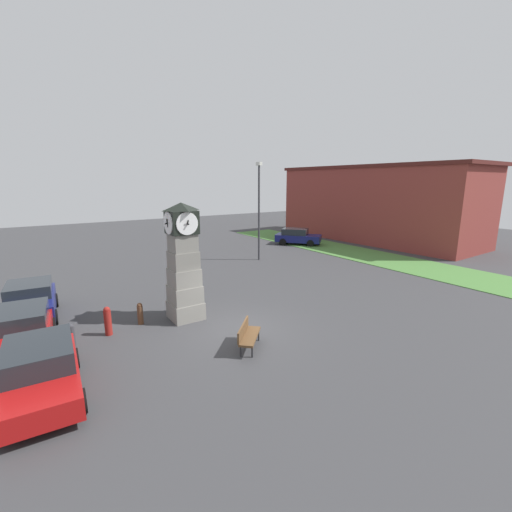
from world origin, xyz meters
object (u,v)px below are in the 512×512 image
bench (248,334)px  bollard_end_row (140,313)px  car_by_building (40,371)px  bollard_mid_row (72,338)px  car_near_tower (20,331)px  bollard_near_tower (23,357)px  car_end_of_row (297,236)px  bollard_far_row (108,321)px  street_lamp_far_side (259,205)px  clock_tower (184,265)px  car_navy_sedan (30,301)px

bench → bollard_end_row: bearing=-148.6°
bollard_end_row → car_by_building: size_ratio=0.22×
car_by_building → bollard_mid_row: bearing=157.4°
car_near_tower → car_by_building: size_ratio=0.99×
bollard_near_tower → car_end_of_row: 24.84m
bench → car_by_building: bearing=-97.3°
bollard_mid_row → bench: 6.14m
bollard_far_row → bollard_end_row: bearing=105.2°
car_near_tower → car_end_of_row: size_ratio=0.96×
bollard_end_row → bollard_near_tower: bearing=-66.1°
bench → street_lamp_far_side: bearing=144.2°
clock_tower → car_near_tower: size_ratio=1.21×
bollard_near_tower → car_end_of_row: bearing=119.7°
clock_tower → bollard_mid_row: (0.63, -4.47, -1.85)m
car_navy_sedan → car_by_building: (6.72, 0.13, -0.04)m
bollard_near_tower → bollard_far_row: bearing=117.7°
car_by_building → clock_tower: bearing=118.9°
bollard_mid_row → street_lamp_far_side: bearing=121.5°
car_near_tower → bollard_mid_row: bearing=55.6°
car_navy_sedan → street_lamp_far_side: bearing=105.1°
bollard_end_row → bench: bollard_end_row is taller
bollard_mid_row → bench: bearing=58.8°
street_lamp_far_side → bollard_end_row: bearing=-56.5°
bollard_far_row → clock_tower: bearing=88.4°
car_end_of_row → bench: size_ratio=2.85×
bollard_end_row → clock_tower: bearing=76.2°
bollard_mid_row → car_near_tower: bearing=-124.4°
bollard_mid_row → car_by_building: car_by_building is taller
bollard_far_row → car_near_tower: 2.81m
bollard_mid_row → car_by_building: 2.59m
car_end_of_row → street_lamp_far_side: bearing=-63.4°
bollard_near_tower → car_end_of_row: (-12.31, 21.58, 0.22)m
bollard_end_row → car_navy_sedan: size_ratio=0.24×
bollard_near_tower → bollard_far_row: bollard_far_row is taller
bollard_end_row → car_by_building: car_by_building is taller
car_navy_sedan → car_end_of_row: 22.49m
clock_tower → bollard_near_tower: 6.30m
bollard_far_row → street_lamp_far_side: bearing=121.8°
car_navy_sedan → clock_tower: bearing=56.4°
car_end_of_row → car_navy_sedan: bearing=-71.2°
bollard_near_tower → car_near_tower: (-1.71, -0.06, 0.22)m
street_lamp_far_side → car_navy_sedan: bearing=-74.9°
car_near_tower → clock_tower: bearing=86.4°
car_navy_sedan → bollard_near_tower: bearing=-3.2°
bollard_far_row → car_near_tower: (-0.28, -2.79, 0.17)m
bollard_near_tower → bollard_end_row: bearing=113.9°
clock_tower → bollard_end_row: 2.67m
bollard_far_row → car_navy_sedan: size_ratio=0.29×
car_near_tower → car_end_of_row: car_end_of_row is taller
clock_tower → car_by_building: 6.44m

